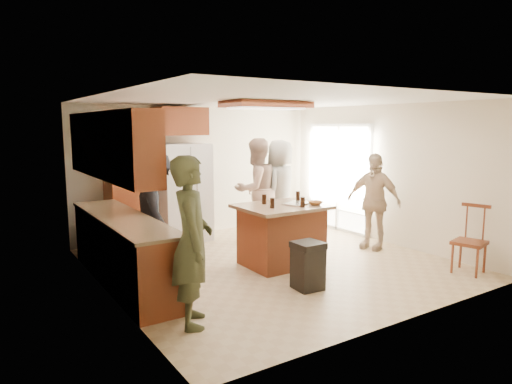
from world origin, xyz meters
TOP-DOWN VIEW (x-y plane):
  - room_shell at (4.37, 1.64)m, footprint 8.00×5.20m
  - person_front_left at (-1.97, -1.31)m, footprint 0.71×0.80m
  - person_behind_left at (0.60, 1.42)m, footprint 0.98×0.67m
  - person_behind_right at (1.12, 1.37)m, footprint 1.09×1.00m
  - person_side_right at (1.97, -0.20)m, footprint 0.77×1.08m
  - person_counter at (-1.64, 0.66)m, footprint 0.66×1.19m
  - left_cabinetry at (-2.24, 0.40)m, footprint 0.64×3.00m
  - back_wall_units at (-1.33, 2.20)m, footprint 1.80×0.60m
  - refrigerator at (-0.55, 2.12)m, footprint 0.90×0.76m
  - kitchen_island at (0.08, -0.10)m, footprint 1.28×1.03m
  - island_items at (0.32, -0.20)m, footprint 0.88×0.62m
  - trash_bin at (-0.26, -1.15)m, footprint 0.37×0.37m
  - spindle_chair at (2.14, -1.90)m, footprint 0.51×0.51m

SIDE VIEW (x-z plane):
  - trash_bin at x=-0.26m, z-range 0.00..0.63m
  - spindle_chair at x=2.14m, z-range -0.04..0.95m
  - kitchen_island at x=0.08m, z-range 0.01..0.94m
  - person_side_right at x=1.97m, z-range 0.00..1.66m
  - room_shell at x=4.37m, z-range -1.63..3.37m
  - person_counter at x=-1.64m, z-range 0.00..1.75m
  - refrigerator at x=-0.55m, z-range 0.00..1.80m
  - person_front_left at x=-1.97m, z-range 0.00..1.83m
  - person_behind_right at x=1.12m, z-range 0.00..1.86m
  - person_behind_left at x=0.60m, z-range 0.00..1.90m
  - left_cabinetry at x=-2.24m, z-range -0.19..2.11m
  - island_items at x=0.32m, z-range 0.89..1.04m
  - back_wall_units at x=-1.33m, z-range 0.15..2.60m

